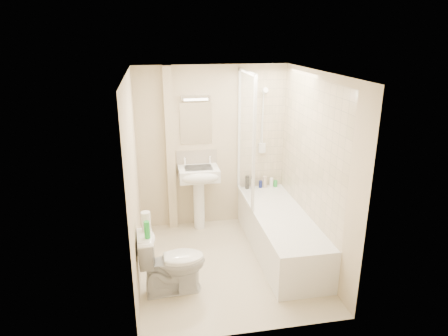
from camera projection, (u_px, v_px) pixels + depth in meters
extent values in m
plane|color=beige|center=(228.00, 264.00, 5.12)|extent=(2.50, 2.50, 0.00)
cube|color=beige|center=(212.00, 148.00, 5.90)|extent=(2.20, 0.02, 2.40)
cube|color=beige|center=(134.00, 182.00, 4.55)|extent=(0.02, 2.50, 2.40)
cube|color=beige|center=(316.00, 171.00, 4.92)|extent=(0.02, 2.50, 2.40)
cube|color=white|center=(229.00, 73.00, 4.34)|extent=(2.20, 2.50, 0.02)
cube|color=beige|center=(262.00, 131.00, 5.94)|extent=(0.70, 0.01, 1.75)
cube|color=beige|center=(310.00, 149.00, 5.03)|extent=(0.01, 2.10, 1.75)
cube|color=beige|center=(170.00, 151.00, 5.74)|extent=(0.12, 0.12, 2.40)
cube|color=beige|center=(197.00, 160.00, 5.90)|extent=(0.60, 0.02, 0.30)
cube|color=white|center=(196.00, 123.00, 5.72)|extent=(0.46, 0.01, 0.60)
cube|color=silver|center=(196.00, 98.00, 5.58)|extent=(0.42, 0.07, 0.07)
cube|color=white|center=(280.00, 233.00, 5.35)|extent=(0.70, 2.10, 0.55)
cube|color=white|center=(281.00, 218.00, 5.27)|extent=(0.56, 1.96, 0.05)
cube|color=white|center=(246.00, 138.00, 5.46)|extent=(0.01, 0.90, 1.80)
cube|color=white|center=(239.00, 130.00, 5.86)|extent=(0.04, 0.04, 1.80)
cube|color=white|center=(254.00, 146.00, 5.05)|extent=(0.04, 0.04, 1.80)
cube|color=white|center=(247.00, 72.00, 5.18)|extent=(0.04, 0.90, 0.04)
cube|color=white|center=(245.00, 197.00, 5.75)|extent=(0.04, 0.90, 0.03)
cylinder|color=white|center=(263.00, 123.00, 5.88)|extent=(0.02, 0.02, 0.90)
cylinder|color=white|center=(262.00, 152.00, 6.02)|extent=(0.05, 0.05, 0.02)
cylinder|color=white|center=(264.00, 92.00, 5.73)|extent=(0.05, 0.05, 0.02)
cylinder|color=white|center=(265.00, 91.00, 5.66)|extent=(0.08, 0.11, 0.11)
cube|color=white|center=(262.00, 148.00, 6.00)|extent=(0.10, 0.05, 0.14)
cylinder|color=white|center=(262.00, 120.00, 5.83)|extent=(0.01, 0.13, 0.84)
cylinder|color=white|center=(199.00, 204.00, 5.96)|extent=(0.17, 0.17, 0.77)
cube|color=white|center=(199.00, 173.00, 5.77)|extent=(0.57, 0.44, 0.18)
ellipsoid|color=white|center=(200.00, 177.00, 5.62)|extent=(0.57, 0.24, 0.18)
cube|color=silver|center=(199.00, 169.00, 5.75)|extent=(0.40, 0.29, 0.04)
cylinder|color=white|center=(185.00, 162.00, 5.80)|extent=(0.03, 0.03, 0.10)
cylinder|color=white|center=(210.00, 161.00, 5.86)|extent=(0.03, 0.03, 0.10)
sphere|color=white|center=(185.00, 158.00, 5.78)|extent=(0.04, 0.04, 0.04)
sphere|color=white|center=(210.00, 157.00, 5.84)|extent=(0.04, 0.04, 0.04)
cylinder|color=black|center=(247.00, 182.00, 6.08)|extent=(0.06, 0.06, 0.20)
cylinder|color=white|center=(253.00, 183.00, 6.10)|extent=(0.05, 0.05, 0.15)
cylinder|color=black|center=(253.00, 182.00, 6.10)|extent=(0.06, 0.06, 0.20)
cylinder|color=navy|center=(261.00, 184.00, 6.13)|extent=(0.05, 0.05, 0.11)
cylinder|color=beige|center=(265.00, 182.00, 6.13)|extent=(0.06, 0.06, 0.18)
cylinder|color=white|center=(271.00, 182.00, 6.15)|extent=(0.06, 0.06, 0.14)
cylinder|color=green|center=(275.00, 184.00, 6.17)|extent=(0.06, 0.06, 0.10)
imported|color=white|center=(172.00, 262.00, 4.48)|extent=(0.49, 0.78, 0.75)
cylinder|color=white|center=(146.00, 226.00, 4.38)|extent=(0.10, 0.10, 0.10)
cylinder|color=white|center=(146.00, 217.00, 4.36)|extent=(0.10, 0.10, 0.11)
cylinder|color=green|center=(147.00, 230.00, 4.20)|extent=(0.06, 0.06, 0.19)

